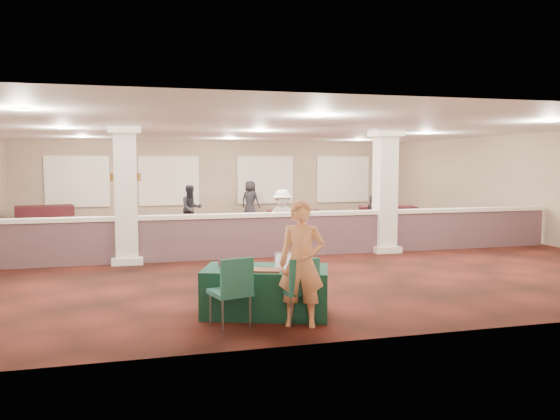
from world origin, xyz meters
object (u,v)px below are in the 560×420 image
object	(u,v)px
woman	(302,263)
attendee_b	(282,218)
far_table_back_center	(293,221)
attendee_c	(378,207)
conf_chair_main	(300,284)
far_table_front_left	(155,233)
near_table	(266,291)
far_table_back_right	(387,217)
attendee_d	(250,201)
attendee_a	(191,208)
far_table_front_center	(325,230)
far_table_back_left	(45,217)
far_table_front_right	(390,222)
conf_chair_side	(233,287)

from	to	relation	value
woman	attendee_b	distance (m)	7.46
far_table_back_center	attendee_c	xyz separation A→B (m)	(2.34, -1.70, 0.56)
conf_chair_main	woman	distance (m)	0.35
conf_chair_main	far_table_front_left	world-z (taller)	conf_chair_main
near_table	far_table_back_right	size ratio (longest dim) A/B	0.97
near_table	attendee_d	xyz separation A→B (m)	(2.51, 13.50, 0.44)
conf_chair_main	far_table_back_center	size ratio (longest dim) A/B	0.55
attendee_a	attendee_b	size ratio (longest dim) A/B	0.99
far_table_front_left	far_table_front_center	world-z (taller)	far_table_front_center
far_table_back_left	attendee_d	xyz separation A→B (m)	(7.65, 0.50, 0.41)
far_table_front_right	conf_chair_main	bearing A→B (deg)	-122.81
attendee_d	far_table_front_right	bearing A→B (deg)	166.12
near_table	far_table_front_right	world-z (taller)	far_table_front_right
woman	far_table_front_center	world-z (taller)	woman
woman	attendee_d	bearing A→B (deg)	102.35
near_table	attendee_b	world-z (taller)	attendee_b
attendee_b	far_table_back_left	bearing A→B (deg)	155.01
far_table_front_center	near_table	bearing A→B (deg)	-116.31
conf_chair_side	far_table_back_center	size ratio (longest dim) A/B	0.58
far_table_front_left	far_table_front_center	distance (m)	4.89
conf_chair_main	far_table_front_right	bearing A→B (deg)	46.88
far_table_back_left	far_table_back_right	size ratio (longest dim) A/B	0.99
attendee_b	far_table_front_left	bearing A→B (deg)	176.61
conf_chair_main	conf_chair_side	world-z (taller)	conf_chair_side
attendee_c	far_table_front_left	bearing A→B (deg)	147.59
attendee_a	attendee_c	distance (m)	6.23
far_table_back_center	attendee_c	bearing A→B (deg)	-36.05
far_table_front_center	far_table_front_right	size ratio (longest dim) A/B	1.03
near_table	far_table_front_center	distance (m)	7.59
far_table_front_left	attendee_b	world-z (taller)	attendee_b
conf_chair_main	far_table_front_right	distance (m)	10.75
far_table_front_right	far_table_back_right	distance (m)	1.36
attendee_b	attendee_c	world-z (taller)	attendee_c
far_table_back_left	far_table_back_right	world-z (taller)	far_table_back_right
near_table	attendee_c	bearing A→B (deg)	74.40
far_table_front_left	far_table_front_center	bearing A→B (deg)	-12.33
conf_chair_main	woman	world-z (taller)	woman
near_table	conf_chair_main	bearing A→B (deg)	-38.07
conf_chair_main	attendee_d	size ratio (longest dim) A/B	0.61
far_table_front_right	attendee_a	distance (m)	6.68
far_table_back_left	far_table_back_center	bearing A→B (deg)	-21.52
conf_chair_side	attendee_b	world-z (taller)	attendee_b
attendee_b	far_table_back_right	bearing A→B (deg)	50.57
far_table_front_left	far_table_front_center	xyz separation A→B (m)	(4.78, -1.04, 0.04)
far_table_front_center	conf_chair_side	bearing A→B (deg)	-118.25
far_table_front_left	attendee_d	size ratio (longest dim) A/B	1.04
attendee_b	attendee_d	distance (m)	6.95
far_table_front_center	far_table_back_center	xyz separation A→B (m)	(-0.13, 2.90, -0.02)
far_table_front_center	far_table_front_right	xyz separation A→B (m)	(2.84, 1.64, -0.01)
woman	attendee_b	size ratio (longest dim) A/B	1.14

